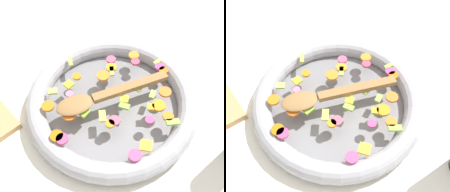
% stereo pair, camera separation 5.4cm
% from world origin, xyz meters
% --- Properties ---
extents(ground_plane, '(4.00, 4.00, 0.00)m').
position_xyz_m(ground_plane, '(0.00, 0.00, 0.00)').
color(ground_plane, silver).
extents(skillet, '(0.43, 0.43, 0.05)m').
position_xyz_m(skillet, '(0.00, 0.00, 0.02)').
color(skillet, slate).
rests_on(skillet, ground_plane).
extents(chopped_vegetables, '(0.34, 0.36, 0.01)m').
position_xyz_m(chopped_vegetables, '(-0.01, -0.00, 0.05)').
color(chopped_vegetables, orange).
rests_on(chopped_vegetables, skillet).
extents(wooden_spoon, '(0.13, 0.28, 0.01)m').
position_xyz_m(wooden_spoon, '(0.01, 0.03, 0.06)').
color(wooden_spoon, olive).
rests_on(wooden_spoon, chopped_vegetables).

